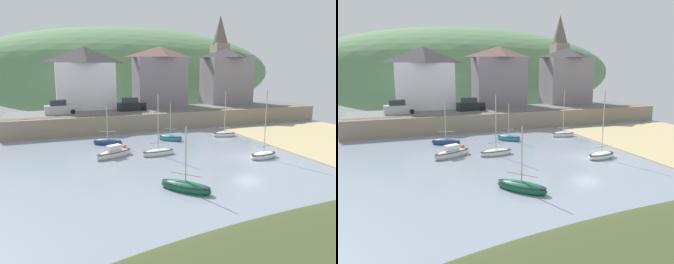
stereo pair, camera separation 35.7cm
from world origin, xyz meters
TOP-DOWN VIEW (x-y plane):
  - quay_seawall at (0.00, 17.50)m, footprint 48.00×9.40m
  - hillside_backdrop at (1.04, 55.20)m, footprint 80.00×44.00m
  - waterfront_building_left at (-12.79, 25.20)m, footprint 8.98×5.40m
  - waterfront_building_centre at (-0.54, 25.20)m, footprint 8.66×5.37m
  - waterfront_building_right at (12.37, 25.20)m, footprint 8.50×5.80m
  - church_with_spire at (13.09, 29.20)m, footprint 3.00×3.00m
  - dinghy_open_wooden at (-12.13, 10.02)m, footprint 3.46×2.40m
  - fishing_boat_green at (-9.30, -5.62)m, footprint 3.44×3.70m
  - rowboat_small_beached at (-4.58, 9.66)m, footprint 3.08×2.87m
  - sailboat_blue_trim at (-8.11, 3.85)m, footprint 3.52×1.21m
  - sailboat_far_left at (1.14, -0.74)m, footprint 3.25×1.63m
  - motorboat_with_cabin at (-12.39, 4.71)m, footprint 4.12×2.53m
  - sailboat_white_hull at (2.73, 9.27)m, footprint 3.12×1.50m
  - parked_car_near_slipway at (-16.88, 20.70)m, footprint 4.19×1.93m
  - parked_car_by_wall at (-6.64, 20.70)m, footprint 4.25×2.11m
  - mooring_buoy at (-10.65, 8.01)m, footprint 0.44×0.44m

SIDE VIEW (x-z plane):
  - mooring_buoy at x=-10.65m, z-range -0.09..0.35m
  - rowboat_small_beached at x=-4.58m, z-range -2.06..2.65m
  - sailboat_blue_trim at x=-8.11m, z-range -2.84..3.44m
  - sailboat_far_left at x=1.14m, z-range -3.09..3.70m
  - sailboat_white_hull at x=2.73m, z-range -2.70..3.31m
  - fishing_boat_green at x=-9.30m, z-range -2.13..2.74m
  - dinghy_open_wooden at x=-12.13m, z-range -2.16..2.79m
  - motorboat_with_cabin at x=-12.39m, z-range -0.36..1.08m
  - quay_seawall at x=0.00m, z-range 0.16..2.56m
  - parked_car_near_slipway at x=-16.88m, z-range 2.23..4.18m
  - parked_car_by_wall at x=-6.64m, z-range 2.23..4.18m
  - waterfront_building_left at x=-12.79m, z-range 2.49..12.03m
  - waterfront_building_right at x=12.37m, z-range 2.46..12.32m
  - waterfront_building_centre at x=-0.54m, z-range 2.47..12.36m
  - hillside_backdrop at x=1.04m, z-range -3.30..18.68m
  - church_with_spire at x=13.09m, z-range 2.65..18.81m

